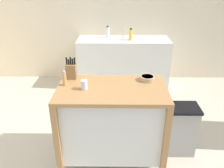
# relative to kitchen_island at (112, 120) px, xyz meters

# --- Properties ---
(ground_plane) EXTENTS (6.25, 6.25, 0.00)m
(ground_plane) POSITION_rel_kitchen_island_xyz_m (-0.11, -0.14, -0.51)
(ground_plane) COLOR #BCB29E
(ground_plane) RESTS_ON ground
(wall_back) EXTENTS (5.25, 0.10, 2.60)m
(wall_back) POSITION_rel_kitchen_island_xyz_m (-0.11, 2.40, 0.79)
(wall_back) COLOR beige
(wall_back) RESTS_ON ground
(kitchen_island) EXTENTS (1.16, 0.68, 0.91)m
(kitchen_island) POSITION_rel_kitchen_island_xyz_m (0.00, 0.00, 0.00)
(kitchen_island) COLOR #9E7042
(kitchen_island) RESTS_ON ground
(knife_block) EXTENTS (0.11, 0.09, 0.25)m
(knife_block) POSITION_rel_kitchen_island_xyz_m (-0.46, 0.24, 0.50)
(knife_block) COLOR olive
(knife_block) RESTS_ON kitchen_island
(bowl_ceramic_wide) EXTENTS (0.16, 0.16, 0.05)m
(bowl_ceramic_wide) POSITION_rel_kitchen_island_xyz_m (0.40, 0.19, 0.43)
(bowl_ceramic_wide) COLOR tan
(bowl_ceramic_wide) RESTS_ON kitchen_island
(drinking_cup) EXTENTS (0.07, 0.07, 0.10)m
(drinking_cup) POSITION_rel_kitchen_island_xyz_m (-0.28, -0.03, 0.45)
(drinking_cup) COLOR silver
(drinking_cup) RESTS_ON kitchen_island
(pepper_grinder) EXTENTS (0.04, 0.04, 0.17)m
(pepper_grinder) POSITION_rel_kitchen_island_xyz_m (-0.51, 0.06, 0.48)
(pepper_grinder) COLOR tan
(pepper_grinder) RESTS_ON kitchen_island
(trash_bin) EXTENTS (0.36, 0.28, 0.63)m
(trash_bin) POSITION_rel_kitchen_island_xyz_m (0.82, 0.10, -0.19)
(trash_bin) COLOR gray
(trash_bin) RESTS_ON ground
(sink_counter) EXTENTS (1.71, 0.60, 0.90)m
(sink_counter) POSITION_rel_kitchen_island_xyz_m (0.19, 2.05, -0.06)
(sink_counter) COLOR silver
(sink_counter) RESTS_ON ground
(sink_faucet) EXTENTS (0.02, 0.02, 0.22)m
(sink_faucet) POSITION_rel_kitchen_island_xyz_m (0.19, 2.19, 0.50)
(sink_faucet) COLOR #B7BCC1
(sink_faucet) RESTS_ON sink_counter
(bottle_hand_soap) EXTENTS (0.06, 0.06, 0.22)m
(bottle_hand_soap) POSITION_rel_kitchen_island_xyz_m (0.32, 1.99, 0.49)
(bottle_hand_soap) COLOR yellow
(bottle_hand_soap) RESTS_ON sink_counter
(bottle_dish_soap) EXTENTS (0.06, 0.06, 0.22)m
(bottle_dish_soap) POSITION_rel_kitchen_island_xyz_m (-0.10, 2.16, 0.50)
(bottle_dish_soap) COLOR white
(bottle_dish_soap) RESTS_ON sink_counter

